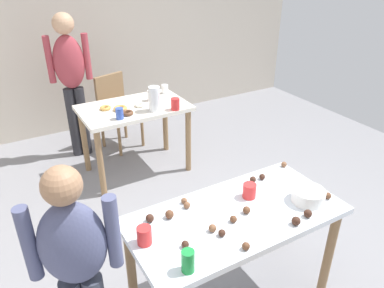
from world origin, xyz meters
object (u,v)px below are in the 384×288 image
(dining_table_near, at_px, (235,227))
(dining_table_far, at_px, (135,117))
(soda_can, at_px, (188,261))
(person_girl_near, at_px, (77,264))
(mixing_bowl, at_px, (308,196))
(pitcher_far, at_px, (154,99))
(person_adult_far, at_px, (71,74))
(chair_far_table, at_px, (116,107))

(dining_table_near, height_order, dining_table_far, same)
(dining_table_near, xyz_separation_m, soda_can, (-0.47, -0.24, 0.17))
(dining_table_near, xyz_separation_m, person_girl_near, (-0.94, 0.04, 0.14))
(dining_table_near, height_order, mixing_bowl, mixing_bowl)
(pitcher_far, bearing_deg, dining_table_far, 123.26)
(dining_table_far, bearing_deg, person_adult_far, 122.10)
(dining_table_far, height_order, person_adult_far, person_adult_far)
(dining_table_near, distance_m, chair_far_table, 2.62)
(dining_table_near, bearing_deg, person_girl_near, 177.69)
(dining_table_near, distance_m, person_adult_far, 2.64)
(dining_table_far, height_order, pitcher_far, pitcher_far)
(dining_table_far, distance_m, person_girl_near, 2.17)
(dining_table_far, distance_m, chair_far_table, 0.70)
(person_girl_near, xyz_separation_m, person_adult_far, (0.63, 2.57, 0.19))
(mixing_bowl, bearing_deg, pitcher_far, 96.10)
(person_girl_near, bearing_deg, dining_table_near, -2.31)
(person_girl_near, relative_size, soda_can, 10.94)
(person_girl_near, bearing_deg, pitcher_far, 54.35)
(soda_can, bearing_deg, dining_table_far, 74.63)
(dining_table_near, distance_m, pitcher_far, 1.75)
(chair_far_table, bearing_deg, dining_table_far, -93.31)
(person_adult_far, height_order, soda_can, person_adult_far)
(dining_table_near, distance_m, mixing_bowl, 0.50)
(person_girl_near, distance_m, person_adult_far, 2.65)
(pitcher_far, bearing_deg, person_girl_near, -125.65)
(dining_table_near, relative_size, soda_can, 10.75)
(dining_table_far, xyz_separation_m, person_girl_near, (-1.06, -1.88, 0.15))
(dining_table_near, relative_size, pitcher_far, 5.38)
(dining_table_far, distance_m, soda_can, 2.25)
(chair_far_table, bearing_deg, mixing_bowl, -83.85)
(person_girl_near, relative_size, person_adult_far, 0.83)
(soda_can, bearing_deg, mixing_bowl, 7.26)
(dining_table_far, bearing_deg, chair_far_table, 86.69)
(person_adult_far, bearing_deg, dining_table_near, -83.39)
(dining_table_far, xyz_separation_m, person_adult_far, (-0.43, 0.68, 0.34))
(dining_table_near, relative_size, mixing_bowl, 6.44)
(dining_table_far, relative_size, chair_far_table, 1.24)
(mixing_bowl, xyz_separation_m, pitcher_far, (-0.20, 1.84, 0.08))
(mixing_bowl, bearing_deg, chair_far_table, 96.15)
(person_adult_far, bearing_deg, chair_far_table, 0.72)
(dining_table_near, bearing_deg, chair_far_table, 86.36)
(person_girl_near, xyz_separation_m, pitcher_far, (1.20, 1.67, 0.09))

